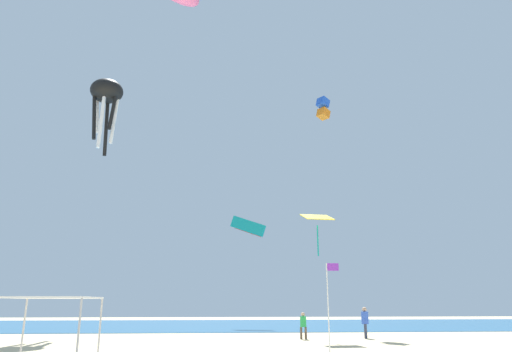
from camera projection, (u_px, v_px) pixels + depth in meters
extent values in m
cube|color=#28608C|center=(243.00, 325.00, 46.59)|extent=(110.00, 25.71, 0.03)
cylinder|color=#B2B2B7|center=(78.00, 336.00, 14.67)|extent=(0.07, 0.07, 2.30)
cylinder|color=#B2B2B7|center=(23.00, 331.00, 17.12)|extent=(0.07, 0.07, 2.30)
cylinder|color=#B2B2B7|center=(100.00, 331.00, 17.33)|extent=(0.07, 0.07, 2.30)
cube|color=white|center=(53.00, 298.00, 16.21)|extent=(2.82, 2.83, 0.06)
cylinder|color=#33384C|center=(366.00, 331.00, 29.31)|extent=(0.17, 0.17, 0.86)
cylinder|color=#33384C|center=(366.00, 331.00, 29.00)|extent=(0.17, 0.17, 0.86)
cylinder|color=blue|center=(365.00, 318.00, 29.36)|extent=(0.45, 0.45, 0.75)
sphere|color=tan|center=(364.00, 309.00, 29.50)|extent=(0.28, 0.28, 0.28)
cylinder|color=brown|center=(306.00, 333.00, 28.45)|extent=(0.14, 0.14, 0.72)
cylinder|color=brown|center=(301.00, 333.00, 28.51)|extent=(0.14, 0.14, 0.72)
cylinder|color=green|center=(303.00, 322.00, 28.65)|extent=(0.37, 0.37, 0.62)
sphere|color=tan|center=(303.00, 314.00, 28.76)|extent=(0.23, 0.23, 0.23)
cylinder|color=silver|center=(328.00, 307.00, 21.59)|extent=(0.06, 0.06, 3.97)
cube|color=purple|center=(333.00, 267.00, 22.08)|extent=(0.55, 0.02, 0.35)
cube|color=teal|center=(248.00, 226.00, 45.04)|extent=(3.40, 2.15, 2.30)
cube|color=red|center=(248.00, 231.00, 44.91)|extent=(2.56, 1.58, 1.27)
cube|color=yellow|center=(317.00, 217.00, 30.57)|extent=(2.03, 1.95, 0.65)
cylinder|color=teal|center=(318.00, 241.00, 30.16)|extent=(0.10, 0.10, 1.98)
cube|color=blue|center=(323.00, 103.00, 43.42)|extent=(1.38, 1.34, 1.00)
cube|color=orange|center=(323.00, 114.00, 43.13)|extent=(1.38, 1.34, 1.00)
ellipsoid|color=black|center=(107.00, 91.00, 40.48)|extent=(3.80, 3.80, 2.01)
cylinder|color=black|center=(112.00, 113.00, 39.56)|extent=(0.57, 0.46, 3.11)
cylinder|color=white|center=(114.00, 121.00, 40.26)|extent=(0.66, 0.51, 4.03)
cylinder|color=black|center=(106.00, 128.00, 40.49)|extent=(0.31, 0.80, 4.94)
cylinder|color=white|center=(97.00, 116.00, 40.28)|extent=(0.57, 0.46, 3.11)
cylinder|color=black|center=(94.00, 117.00, 39.34)|extent=(0.66, 0.51, 4.03)
cylinder|color=white|center=(101.00, 121.00, 38.86)|extent=(0.31, 0.80, 4.94)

